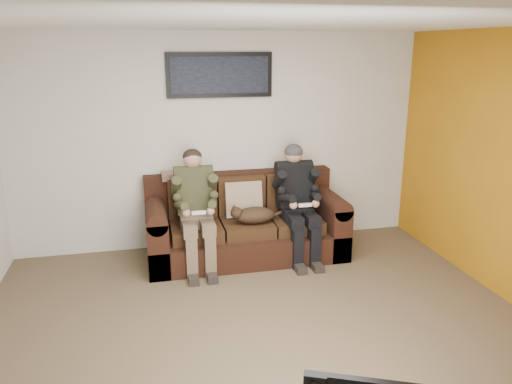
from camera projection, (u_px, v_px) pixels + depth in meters
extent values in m
plane|color=brown|center=(264.00, 336.00, 4.34)|extent=(5.00, 5.00, 0.00)
plane|color=silver|center=(266.00, 21.00, 3.61)|extent=(5.00, 5.00, 0.00)
plane|color=beige|center=(220.00, 142.00, 6.08)|extent=(5.00, 0.00, 5.00)
plane|color=beige|center=(410.00, 357.00, 1.87)|extent=(5.00, 0.00, 5.00)
cube|color=black|center=(246.00, 243.00, 5.98)|extent=(2.30, 0.99, 0.31)
cube|color=black|center=(239.00, 196.00, 6.21)|extent=(2.30, 0.21, 0.63)
cube|color=black|center=(157.00, 238.00, 5.71)|extent=(0.23, 0.99, 0.63)
cube|color=black|center=(328.00, 224.00, 6.16)|extent=(0.23, 0.99, 0.63)
cylinder|color=black|center=(156.00, 212.00, 5.62)|extent=(0.23, 0.99, 0.23)
cylinder|color=black|center=(329.00, 200.00, 6.07)|extent=(0.23, 0.99, 0.23)
cube|color=#382111|center=(196.00, 230.00, 5.73)|extent=(0.57, 0.63, 0.15)
cube|color=#382111|center=(192.00, 198.00, 5.93)|extent=(0.57, 0.15, 0.46)
cube|color=#382111|center=(246.00, 226.00, 5.86)|extent=(0.57, 0.63, 0.15)
cube|color=#382111|center=(241.00, 195.00, 6.06)|extent=(0.57, 0.15, 0.46)
cube|color=#382111|center=(295.00, 222.00, 5.99)|extent=(0.57, 0.63, 0.15)
cube|color=#382111|center=(288.00, 191.00, 6.19)|extent=(0.57, 0.15, 0.46)
cube|color=#A08469|center=(243.00, 199.00, 5.95)|extent=(0.44, 0.21, 0.44)
cube|color=tan|center=(182.00, 175.00, 5.95)|extent=(0.47, 0.23, 0.08)
cube|color=brown|center=(196.00, 219.00, 5.66)|extent=(0.36, 0.30, 0.14)
cube|color=#363620|center=(194.00, 192.00, 5.67)|extent=(0.40, 0.30, 0.53)
cylinder|color=#363620|center=(193.00, 173.00, 5.63)|extent=(0.44, 0.18, 0.18)
sphere|color=#AF7864|center=(192.00, 159.00, 5.61)|extent=(0.21, 0.21, 0.21)
cube|color=brown|center=(189.00, 227.00, 5.46)|extent=(0.15, 0.42, 0.13)
cube|color=brown|center=(207.00, 226.00, 5.50)|extent=(0.15, 0.42, 0.13)
cube|color=brown|center=(192.00, 259.00, 5.35)|extent=(0.12, 0.13, 0.46)
cube|color=brown|center=(210.00, 257.00, 5.40)|extent=(0.12, 0.13, 0.46)
cube|color=black|center=(193.00, 278.00, 5.33)|extent=(0.11, 0.26, 0.08)
cube|color=black|center=(212.00, 276.00, 5.37)|extent=(0.11, 0.26, 0.08)
cylinder|color=#363620|center=(176.00, 186.00, 5.54)|extent=(0.11, 0.30, 0.28)
cylinder|color=#363620|center=(212.00, 184.00, 5.62)|extent=(0.11, 0.30, 0.28)
cylinder|color=#363620|center=(181.00, 205.00, 5.38)|extent=(0.14, 0.32, 0.15)
cylinder|color=#363620|center=(213.00, 203.00, 5.46)|extent=(0.14, 0.32, 0.15)
sphere|color=#AF7864|center=(186.00, 213.00, 5.29)|extent=(0.09, 0.09, 0.09)
sphere|color=#AF7864|center=(211.00, 211.00, 5.35)|extent=(0.09, 0.09, 0.09)
cube|color=white|center=(199.00, 213.00, 5.30)|extent=(0.15, 0.04, 0.03)
ellipsoid|color=black|center=(192.00, 156.00, 5.61)|extent=(0.22, 0.22, 0.17)
cube|color=black|center=(296.00, 212.00, 5.92)|extent=(0.36, 0.30, 0.14)
cube|color=black|center=(294.00, 185.00, 5.93)|extent=(0.40, 0.30, 0.53)
cylinder|color=black|center=(294.00, 168.00, 5.89)|extent=(0.44, 0.18, 0.18)
sphere|color=tan|center=(294.00, 154.00, 5.86)|extent=(0.21, 0.21, 0.21)
cube|color=black|center=(293.00, 219.00, 5.72)|extent=(0.15, 0.42, 0.13)
cube|color=black|center=(309.00, 218.00, 5.76)|extent=(0.15, 0.42, 0.13)
cube|color=black|center=(297.00, 249.00, 5.61)|extent=(0.12, 0.13, 0.46)
cube|color=black|center=(314.00, 247.00, 5.65)|extent=(0.12, 0.13, 0.46)
cube|color=black|center=(299.00, 267.00, 5.59)|extent=(0.11, 0.26, 0.08)
cube|color=black|center=(316.00, 266.00, 5.63)|extent=(0.11, 0.26, 0.08)
cylinder|color=black|center=(279.00, 180.00, 5.79)|extent=(0.11, 0.30, 0.28)
cylinder|color=black|center=(312.00, 178.00, 5.88)|extent=(0.11, 0.30, 0.28)
cylinder|color=black|center=(287.00, 198.00, 5.64)|extent=(0.14, 0.32, 0.15)
cylinder|color=black|center=(315.00, 196.00, 5.71)|extent=(0.14, 0.32, 0.15)
sphere|color=tan|center=(293.00, 205.00, 5.55)|extent=(0.09, 0.09, 0.09)
sphere|color=tan|center=(316.00, 204.00, 5.61)|extent=(0.09, 0.09, 0.09)
cube|color=white|center=(305.00, 205.00, 5.56)|extent=(0.15, 0.04, 0.03)
ellipsoid|color=black|center=(294.00, 152.00, 5.86)|extent=(0.22, 0.22, 0.19)
ellipsoid|color=#412A19|center=(255.00, 215.00, 5.73)|extent=(0.47, 0.26, 0.19)
sphere|color=#412A19|center=(236.00, 213.00, 5.64)|extent=(0.14, 0.14, 0.14)
cone|color=#412A19|center=(235.00, 208.00, 5.58)|extent=(0.04, 0.04, 0.04)
cone|color=#412A19|center=(234.00, 206.00, 5.65)|extent=(0.04, 0.04, 0.04)
cylinder|color=#412A19|center=(274.00, 215.00, 5.84)|extent=(0.26, 0.13, 0.08)
cube|color=black|center=(220.00, 75.00, 5.83)|extent=(1.25, 0.04, 0.52)
cube|color=black|center=(220.00, 75.00, 5.81)|extent=(1.15, 0.01, 0.42)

